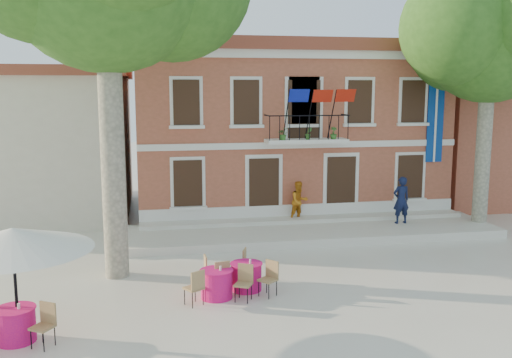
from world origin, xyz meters
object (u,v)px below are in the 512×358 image
object	(u,v)px
cafe_table_3	(217,282)
pedestrian_orange	(299,201)
cafe_table_0	(16,323)
plane_tree_east	(490,37)
patio_umbrella	(12,240)
cafe_table_1	(246,275)
pedestrian_navy	(401,200)

from	to	relation	value
cafe_table_3	pedestrian_orange	bearing A→B (deg)	59.50
pedestrian_orange	cafe_table_3	bearing A→B (deg)	-138.41
cafe_table_0	plane_tree_east	bearing A→B (deg)	25.42
patio_umbrella	pedestrian_orange	size ratio (longest dim) A/B	2.13
plane_tree_east	cafe_table_1	world-z (taller)	plane_tree_east
plane_tree_east	pedestrian_navy	size ratio (longest dim) A/B	5.47
pedestrian_navy	cafe_table_1	xyz separation A→B (m)	(-7.05, -5.48, -0.79)
pedestrian_orange	cafe_table_1	xyz separation A→B (m)	(-3.23, -6.53, -0.67)
cafe_table_3	cafe_table_0	bearing A→B (deg)	-158.43
pedestrian_navy	pedestrian_orange	distance (m)	3.96
patio_umbrella	plane_tree_east	bearing A→B (deg)	25.21
patio_umbrella	pedestrian_orange	xyz separation A→B (m)	(8.72, 8.73, -1.18)
patio_umbrella	cafe_table_0	world-z (taller)	patio_umbrella
cafe_table_1	patio_umbrella	bearing A→B (deg)	-158.20
pedestrian_navy	pedestrian_orange	xyz separation A→B (m)	(-3.82, 1.05, -0.12)
plane_tree_east	cafe_table_3	distance (m)	14.35
pedestrian_navy	cafe_table_3	size ratio (longest dim) A/B	0.99
pedestrian_orange	cafe_table_0	size ratio (longest dim) A/B	0.87
pedestrian_navy	cafe_table_3	xyz separation A→B (m)	(-7.93, -5.93, -0.79)
cafe_table_3	pedestrian_navy	bearing A→B (deg)	36.78
plane_tree_east	cafe_table_3	world-z (taller)	plane_tree_east
pedestrian_orange	cafe_table_1	size ratio (longest dim) A/B	0.87
plane_tree_east	patio_umbrella	world-z (taller)	plane_tree_east
patio_umbrella	cafe_table_3	xyz separation A→B (m)	(4.61, 1.75, -1.86)
cafe_table_1	cafe_table_3	xyz separation A→B (m)	(-0.88, -0.45, 0.00)
patio_umbrella	cafe_table_3	world-z (taller)	patio_umbrella
plane_tree_east	pedestrian_orange	world-z (taller)	plane_tree_east
plane_tree_east	pedestrian_orange	bearing A→B (deg)	169.49
pedestrian_navy	cafe_table_1	bearing A→B (deg)	34.59
cafe_table_3	cafe_table_1	bearing A→B (deg)	26.96
plane_tree_east	cafe_table_3	xyz separation A→B (m)	(-11.15, -5.67, -7.03)
pedestrian_navy	patio_umbrella	bearing A→B (deg)	28.21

